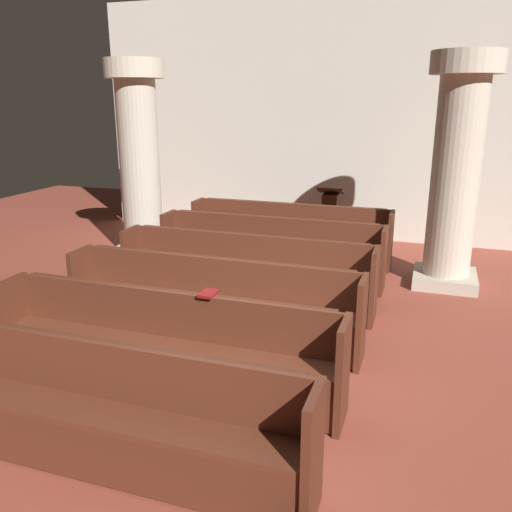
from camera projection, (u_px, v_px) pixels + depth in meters
name	position (u px, v px, depth m)	size (l,w,h in m)	color
ground_plane	(236.00, 387.00, 5.09)	(19.20, 19.20, 0.00)	brown
back_wall	(349.00, 120.00, 9.97)	(10.00, 0.16, 4.50)	beige
pew_row_0	(289.00, 231.00, 8.94)	(3.38, 0.47, 0.94)	#562819
pew_row_1	(270.00, 248.00, 7.92)	(3.38, 0.46, 0.94)	#562819
pew_row_2	(245.00, 270.00, 6.91)	(3.38, 0.46, 0.94)	#562819
pew_row_3	(211.00, 299.00, 5.90)	(3.38, 0.47, 0.94)	#562819
pew_row_4	(163.00, 341.00, 4.88)	(3.38, 0.46, 0.94)	#562819
pew_row_5	(90.00, 405.00, 3.87)	(3.38, 0.47, 0.94)	#562819
pillar_aisle_side	(456.00, 169.00, 7.39)	(0.96, 0.96, 3.25)	#B6AD9A
pillar_far_side	(139.00, 158.00, 8.85)	(0.96, 0.96, 3.25)	#B6AD9A
lectern	(330.00, 220.00, 9.94)	(0.48, 0.45, 1.08)	#411E13
hymn_book	(208.00, 293.00, 4.81)	(0.14, 0.20, 0.03)	maroon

